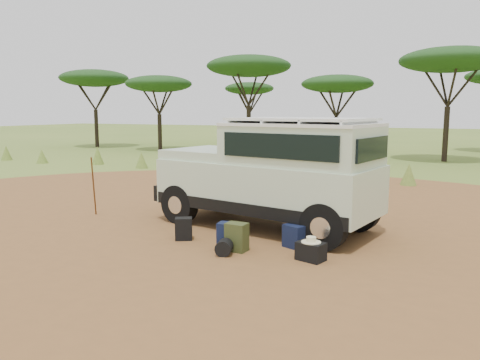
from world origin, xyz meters
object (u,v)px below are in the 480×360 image
at_px(safari_vehicle, 273,176).
at_px(backpack_olive, 237,237).
at_px(backpack_navy, 229,236).
at_px(duffel_navy, 295,236).
at_px(walking_staff, 94,187).
at_px(hard_case, 311,252).
at_px(backpack_black, 184,229).

xyz_separation_m(safari_vehicle, backpack_olive, (0.02, -2.00, -0.95)).
xyz_separation_m(safari_vehicle, backpack_navy, (-0.17, -1.96, -0.96)).
relative_size(backpack_navy, duffel_navy, 1.16).
distance_m(walking_staff, backpack_olive, 4.78).
xyz_separation_m(walking_staff, hard_case, (6.07, -1.18, -0.61)).
bearing_deg(safari_vehicle, backpack_navy, -84.04).
height_order(safari_vehicle, walking_staff, safari_vehicle).
bearing_deg(backpack_black, backpack_navy, -39.07).
xyz_separation_m(safari_vehicle, backpack_black, (-1.33, -1.74, -0.99)).
xyz_separation_m(backpack_olive, hard_case, (1.47, 0.04, -0.11)).
xyz_separation_m(backpack_navy, hard_case, (1.66, -0.01, -0.10)).
xyz_separation_m(walking_staff, backpack_navy, (4.41, -1.17, -0.51)).
height_order(backpack_olive, hard_case, backpack_olive).
distance_m(backpack_black, hard_case, 2.83).
distance_m(backpack_navy, hard_case, 1.66).
height_order(backpack_black, hard_case, backpack_black).
bearing_deg(backpack_navy, hard_case, -6.11).
height_order(safari_vehicle, duffel_navy, safari_vehicle).
bearing_deg(safari_vehicle, duffel_navy, -42.44).
distance_m(walking_staff, hard_case, 6.21).
relative_size(backpack_navy, backpack_olive, 0.96).
relative_size(backpack_olive, hard_case, 1.15).
relative_size(backpack_black, duffel_navy, 1.03).
distance_m(safari_vehicle, backpack_olive, 2.21).
xyz_separation_m(safari_vehicle, walking_staff, (-4.58, -0.78, -0.45)).
distance_m(walking_staff, backpack_navy, 4.59).
xyz_separation_m(walking_staff, duffel_navy, (5.54, -0.52, -0.55)).
height_order(backpack_navy, hard_case, backpack_navy).
bearing_deg(backpack_black, hard_case, -32.99).
relative_size(walking_staff, backpack_black, 3.38).
xyz_separation_m(backpack_black, duffel_navy, (2.29, 0.44, -0.01)).
bearing_deg(backpack_black, safari_vehicle, 24.13).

